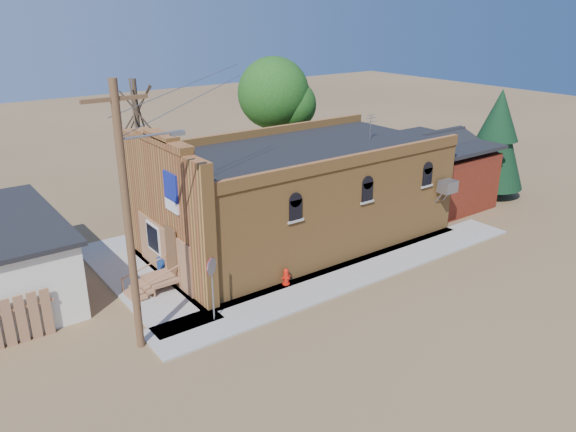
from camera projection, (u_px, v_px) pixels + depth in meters
ground at (344, 292)px, 22.90m from camera, size 120.00×120.00×0.00m
sidewalk_south at (356, 273)px, 24.39m from camera, size 19.00×2.20×0.08m
sidewalk_west at (139, 279)px, 23.92m from camera, size 2.60×10.00×0.08m
brick_bar at (295, 196)px, 27.13m from camera, size 16.40×7.97×6.30m
red_shed at (430, 165)px, 32.63m from camera, size 5.40×6.40×4.30m
utility_pole at (129, 215)px, 17.61m from camera, size 3.12×0.26×9.00m
tree_bare_near at (136, 109)px, 28.95m from camera, size 2.80×2.80×7.65m
tree_leafy at (274, 93)px, 34.33m from camera, size 4.40×4.40×8.15m
evergreen_tree at (497, 136)px, 33.21m from camera, size 3.60×3.60×6.50m
fire_hydrant at (286, 277)px, 23.21m from camera, size 0.41×0.39×0.72m
stop_sign at (212, 272)px, 20.07m from camera, size 0.58×0.44×2.50m
trash_barrel at (163, 266)px, 24.11m from camera, size 0.64×0.64×0.76m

